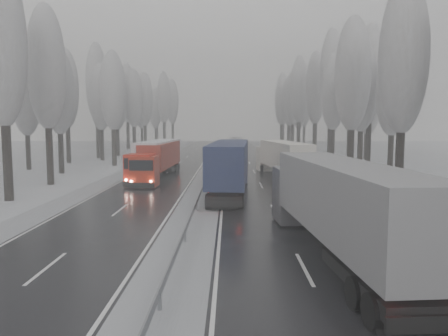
{
  "coord_description": "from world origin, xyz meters",
  "views": [
    {
      "loc": [
        2.19,
        -17.21,
        5.89
      ],
      "look_at": [
        1.77,
        18.95,
        2.2
      ],
      "focal_mm": 35.0,
      "sensor_mm": 36.0,
      "label": 1
    }
  ],
  "objects_px": {
    "truck_grey_tarp": "(336,202)",
    "box_truck_distant": "(236,143)",
    "truck_red_white": "(157,157)",
    "truck_red_red": "(159,158)",
    "truck_cream_box": "(282,157)",
    "truck_blue_box": "(230,164)"
  },
  "relations": [
    {
      "from": "truck_grey_tarp",
      "to": "truck_red_white",
      "type": "height_order",
      "value": "truck_grey_tarp"
    },
    {
      "from": "box_truck_distant",
      "to": "truck_cream_box",
      "type": "bearing_deg",
      "value": -85.64
    },
    {
      "from": "truck_grey_tarp",
      "to": "truck_blue_box",
      "type": "distance_m",
      "value": 18.06
    },
    {
      "from": "truck_cream_box",
      "to": "truck_red_white",
      "type": "height_order",
      "value": "truck_red_white"
    },
    {
      "from": "truck_cream_box",
      "to": "truck_red_white",
      "type": "bearing_deg",
      "value": 171.69
    },
    {
      "from": "truck_blue_box",
      "to": "truck_red_white",
      "type": "relative_size",
      "value": 1.09
    },
    {
      "from": "truck_cream_box",
      "to": "truck_blue_box",
      "type": "bearing_deg",
      "value": -125.9
    },
    {
      "from": "truck_blue_box",
      "to": "truck_red_red",
      "type": "height_order",
      "value": "truck_blue_box"
    },
    {
      "from": "truck_cream_box",
      "to": "truck_red_red",
      "type": "relative_size",
      "value": 1.04
    },
    {
      "from": "box_truck_distant",
      "to": "truck_red_red",
      "type": "bearing_deg",
      "value": -100.57
    },
    {
      "from": "truck_grey_tarp",
      "to": "truck_red_white",
      "type": "bearing_deg",
      "value": 109.06
    },
    {
      "from": "truck_red_white",
      "to": "truck_red_red",
      "type": "relative_size",
      "value": 1.05
    },
    {
      "from": "box_truck_distant",
      "to": "truck_red_red",
      "type": "xyz_separation_m",
      "value": [
        -8.99,
        -50.3,
        0.7
      ]
    },
    {
      "from": "box_truck_distant",
      "to": "truck_red_white",
      "type": "relative_size",
      "value": 0.51
    },
    {
      "from": "truck_grey_tarp",
      "to": "truck_red_red",
      "type": "relative_size",
      "value": 1.12
    },
    {
      "from": "truck_cream_box",
      "to": "truck_red_white",
      "type": "xyz_separation_m",
      "value": [
        -13.46,
        0.09,
        0.02
      ]
    },
    {
      "from": "truck_blue_box",
      "to": "truck_red_red",
      "type": "xyz_separation_m",
      "value": [
        -7.61,
        10.05,
        -0.32
      ]
    },
    {
      "from": "truck_grey_tarp",
      "to": "box_truck_distant",
      "type": "distance_m",
      "value": 77.89
    },
    {
      "from": "truck_grey_tarp",
      "to": "box_truck_distant",
      "type": "height_order",
      "value": "truck_grey_tarp"
    },
    {
      "from": "truck_blue_box",
      "to": "truck_red_red",
      "type": "bearing_deg",
      "value": 130.51
    },
    {
      "from": "truck_cream_box",
      "to": "truck_red_red",
      "type": "xyz_separation_m",
      "value": [
        -13.17,
        -0.43,
        -0.09
      ]
    },
    {
      "from": "truck_red_white",
      "to": "truck_cream_box",
      "type": "bearing_deg",
      "value": 3.64
    }
  ]
}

